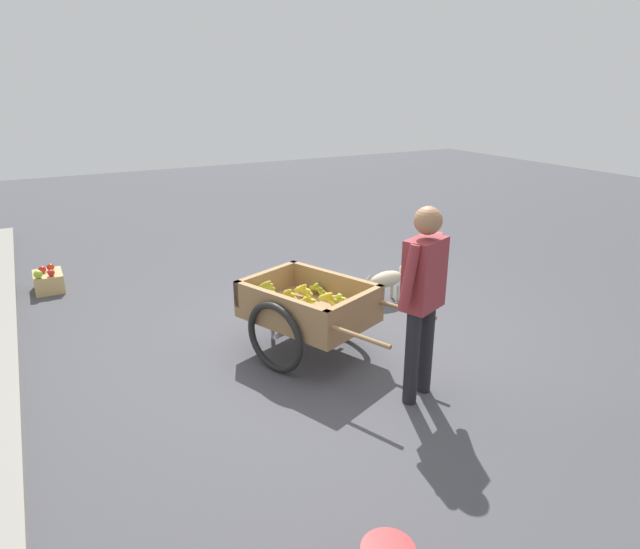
% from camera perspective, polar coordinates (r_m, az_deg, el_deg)
% --- Properties ---
extents(ground_plane, '(24.00, 24.00, 0.00)m').
position_cam_1_polar(ground_plane, '(5.24, 0.77, -7.59)').
color(ground_plane, '#47474C').
extents(fruit_cart, '(1.81, 1.31, 0.72)m').
position_cam_1_polar(fruit_cart, '(4.94, -1.24, -3.68)').
color(fruit_cart, '#937047').
rests_on(fruit_cart, ground).
extents(vendor_person, '(0.31, 0.57, 1.55)m').
position_cam_1_polar(vendor_person, '(4.15, 10.76, -1.48)').
color(vendor_person, black).
rests_on(vendor_person, ground).
extents(dog, '(0.21, 0.67, 0.40)m').
position_cam_1_polar(dog, '(6.25, 7.26, -0.41)').
color(dog, beige).
rests_on(dog, ground).
extents(apple_crate, '(0.44, 0.32, 0.32)m').
position_cam_1_polar(apple_crate, '(7.34, -26.53, -0.57)').
color(apple_crate, tan).
rests_on(apple_crate, ground).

